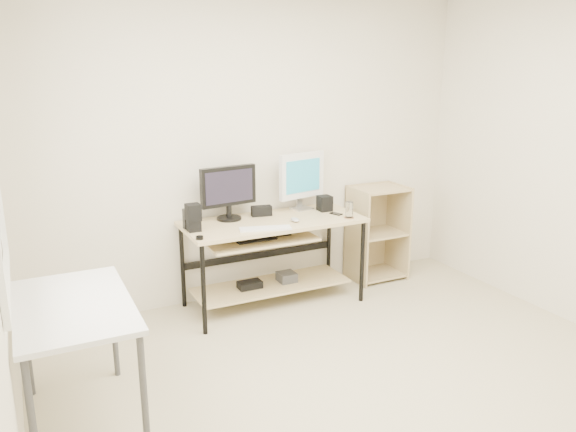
# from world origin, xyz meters

# --- Properties ---
(room) EXTENTS (4.01, 4.01, 2.62)m
(room) POSITION_xyz_m (-0.14, 0.04, 1.32)
(room) COLOR #BCB190
(room) RESTS_ON ground
(desk) EXTENTS (1.50, 0.65, 0.75)m
(desk) POSITION_xyz_m (-0.03, 1.66, 0.54)
(desk) COLOR #CAB480
(desk) RESTS_ON ground
(side_table) EXTENTS (0.60, 1.00, 0.75)m
(side_table) POSITION_xyz_m (-1.68, 0.60, 0.67)
(side_table) COLOR silver
(side_table) RESTS_ON ground
(shelf_unit) EXTENTS (0.50, 0.40, 0.90)m
(shelf_unit) POSITION_xyz_m (1.15, 1.82, 0.45)
(shelf_unit) COLOR tan
(shelf_unit) RESTS_ON ground
(black_monitor) EXTENTS (0.49, 0.20, 0.45)m
(black_monitor) POSITION_xyz_m (-0.32, 1.83, 1.01)
(black_monitor) COLOR black
(black_monitor) RESTS_ON desk
(white_imac) EXTENTS (0.47, 0.15, 0.51)m
(white_imac) POSITION_xyz_m (0.38, 1.87, 1.04)
(white_imac) COLOR silver
(white_imac) RESTS_ON desk
(keyboard) EXTENTS (0.42, 0.22, 0.01)m
(keyboard) POSITION_xyz_m (-0.17, 1.43, 0.76)
(keyboard) COLOR silver
(keyboard) RESTS_ON desk
(mouse) EXTENTS (0.07, 0.10, 0.03)m
(mouse) POSITION_xyz_m (0.14, 1.53, 0.77)
(mouse) COLOR #B5B5BA
(mouse) RESTS_ON desk
(center_speaker) EXTENTS (0.18, 0.10, 0.09)m
(center_speaker) POSITION_xyz_m (-0.03, 1.82, 0.79)
(center_speaker) COLOR black
(center_speaker) RESTS_ON desk
(speaker_left) EXTENTS (0.11, 0.11, 0.22)m
(speaker_left) POSITION_xyz_m (-0.69, 1.64, 0.86)
(speaker_left) COLOR black
(speaker_left) RESTS_ON desk
(speaker_right) EXTENTS (0.11, 0.11, 0.13)m
(speaker_right) POSITION_xyz_m (0.54, 1.74, 0.82)
(speaker_right) COLOR black
(speaker_right) RESTS_ON desk
(audio_controller) EXTENTS (0.09, 0.06, 0.16)m
(audio_controller) POSITION_xyz_m (-0.70, 1.73, 0.83)
(audio_controller) COLOR black
(audio_controller) RESTS_ON desk
(volume_puck) EXTENTS (0.06, 0.06, 0.02)m
(volume_puck) POSITION_xyz_m (-0.71, 1.41, 0.76)
(volume_puck) COLOR black
(volume_puck) RESTS_ON desk
(smartphone) EXTENTS (0.09, 0.12, 0.01)m
(smartphone) POSITION_xyz_m (0.57, 1.58, 0.75)
(smartphone) COLOR black
(smartphone) RESTS_ON desk
(coaster) EXTENTS (0.10, 0.10, 0.01)m
(coaster) POSITION_xyz_m (0.60, 1.43, 0.75)
(coaster) COLOR #916241
(coaster) RESTS_ON desk
(drinking_glass) EXTENTS (0.08, 0.08, 0.13)m
(drinking_glass) POSITION_xyz_m (0.60, 1.43, 0.82)
(drinking_glass) COLOR white
(drinking_glass) RESTS_ON coaster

